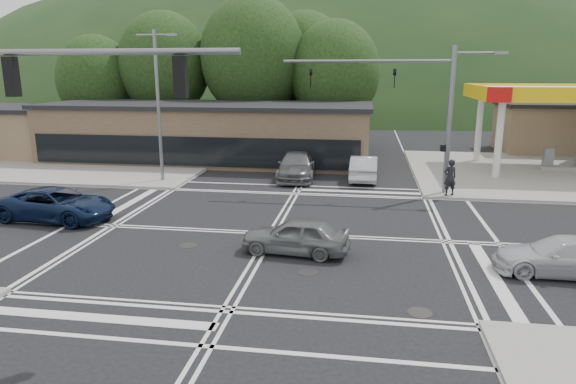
# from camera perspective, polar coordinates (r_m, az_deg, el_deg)

# --- Properties ---
(ground) EXTENTS (120.00, 120.00, 0.00)m
(ground) POSITION_cam_1_polar(r_m,az_deg,el_deg) (21.82, -1.79, -4.63)
(ground) COLOR black
(ground) RESTS_ON ground
(sidewalk_ne) EXTENTS (16.00, 16.00, 0.15)m
(sidewalk_ne) POSITION_cam_1_polar(r_m,az_deg,el_deg) (37.72, 25.80, 1.91)
(sidewalk_ne) COLOR gray
(sidewalk_ne) RESTS_ON ground
(sidewalk_nw) EXTENTS (16.00, 16.00, 0.15)m
(sidewalk_nw) POSITION_cam_1_polar(r_m,az_deg,el_deg) (40.62, -19.08, 3.26)
(sidewalk_nw) COLOR gray
(sidewalk_nw) RESTS_ON ground
(gas_station_canopy) EXTENTS (12.32, 8.34, 5.75)m
(gas_station_canopy) POSITION_cam_1_polar(r_m,az_deg,el_deg) (38.73, 28.98, 9.28)
(gas_station_canopy) COLOR silver
(gas_station_canopy) RESTS_ON ground
(convenience_store) EXTENTS (10.00, 6.00, 3.80)m
(convenience_store) POSITION_cam_1_polar(r_m,az_deg,el_deg) (48.44, 28.33, 6.13)
(convenience_store) COLOR #846B4F
(convenience_store) RESTS_ON ground
(commercial_row) EXTENTS (24.00, 8.00, 4.00)m
(commercial_row) POSITION_cam_1_polar(r_m,az_deg,el_deg) (39.49, -8.84, 6.40)
(commercial_row) COLOR brown
(commercial_row) RESTS_ON ground
(commercial_nw) EXTENTS (8.00, 7.00, 3.60)m
(commercial_nw) POSITION_cam_1_polar(r_m,az_deg,el_deg) (46.84, -27.96, 5.84)
(commercial_nw) COLOR #846B4F
(commercial_nw) RESTS_ON ground
(hill_north) EXTENTS (252.00, 126.00, 140.00)m
(hill_north) POSITION_cam_1_polar(r_m,az_deg,el_deg) (110.65, 6.77, 9.92)
(hill_north) COLOR #1D3719
(hill_north) RESTS_ON ground
(tree_n_a) EXTENTS (8.00, 8.00, 11.75)m
(tree_n_a) POSITION_cam_1_polar(r_m,az_deg,el_deg) (47.81, -13.58, 13.58)
(tree_n_a) COLOR #382619
(tree_n_a) RESTS_ON ground
(tree_n_b) EXTENTS (9.00, 9.00, 12.98)m
(tree_n_b) POSITION_cam_1_polar(r_m,az_deg,el_deg) (45.46, -3.92, 14.76)
(tree_n_b) COLOR #382619
(tree_n_b) RESTS_ON ground
(tree_n_c) EXTENTS (7.60, 7.60, 10.87)m
(tree_n_c) POSITION_cam_1_polar(r_m,az_deg,el_deg) (44.47, 5.19, 13.09)
(tree_n_c) COLOR #382619
(tree_n_c) RESTS_ON ground
(tree_n_d) EXTENTS (6.80, 6.80, 9.76)m
(tree_n_d) POSITION_cam_1_polar(r_m,az_deg,el_deg) (49.48, -20.52, 11.59)
(tree_n_d) COLOR #382619
(tree_n_d) RESTS_ON ground
(tree_n_e) EXTENTS (8.40, 8.40, 11.98)m
(tree_n_e) POSITION_cam_1_polar(r_m,az_deg,el_deg) (48.73, 1.88, 13.93)
(tree_n_e) COLOR #382619
(tree_n_e) RESTS_ON ground
(streetlight_nw) EXTENTS (2.50, 0.25, 9.00)m
(streetlight_nw) POSITION_cam_1_polar(r_m,az_deg,el_deg) (31.87, -14.14, 9.99)
(streetlight_nw) COLOR slate
(streetlight_nw) RESTS_ON ground
(signal_mast_ne) EXTENTS (11.65, 0.30, 8.00)m
(signal_mast_ne) POSITION_cam_1_polar(r_m,az_deg,el_deg) (28.81, 15.15, 9.64)
(signal_mast_ne) COLOR slate
(signal_mast_ne) RESTS_ON ground
(car_blue_west) EXTENTS (5.55, 2.96, 1.49)m
(car_blue_west) POSITION_cam_1_polar(r_m,az_deg,el_deg) (25.82, -24.31, -1.25)
(car_blue_west) COLOR #0D1A39
(car_blue_west) RESTS_ON ground
(car_grey_center) EXTENTS (4.20, 2.06, 1.38)m
(car_grey_center) POSITION_cam_1_polar(r_m,az_deg,el_deg) (19.36, 0.86, -4.86)
(car_grey_center) COLOR slate
(car_grey_center) RESTS_ON ground
(car_silver_east) EXTENTS (4.54, 2.00, 1.30)m
(car_silver_east) POSITION_cam_1_polar(r_m,az_deg,el_deg) (19.73, 28.27, -6.31)
(car_silver_east) COLOR silver
(car_silver_east) RESTS_ON ground
(car_queue_a) EXTENTS (1.73, 4.72, 1.54)m
(car_queue_a) POSITION_cam_1_polar(r_m,az_deg,el_deg) (32.42, 8.43, 2.68)
(car_queue_a) COLOR #AEB0B5
(car_queue_a) RESTS_ON ground
(car_queue_b) EXTENTS (2.16, 4.43, 1.45)m
(car_queue_b) POSITION_cam_1_polar(r_m,az_deg,el_deg) (37.76, 4.32, 4.25)
(car_queue_b) COLOR silver
(car_queue_b) RESTS_ON ground
(car_northbound) EXTENTS (2.66, 5.72, 1.62)m
(car_northbound) POSITION_cam_1_polar(r_m,az_deg,el_deg) (32.56, 0.94, 2.94)
(car_northbound) COLOR #56595A
(car_northbound) RESTS_ON ground
(pedestrian) EXTENTS (0.83, 0.68, 1.97)m
(pedestrian) POSITION_cam_1_polar(r_m,az_deg,el_deg) (28.81, 17.56, 1.56)
(pedestrian) COLOR black
(pedestrian) RESTS_ON sidewalk_ne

